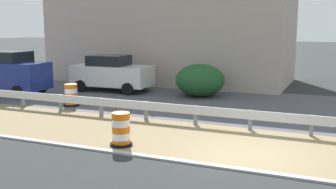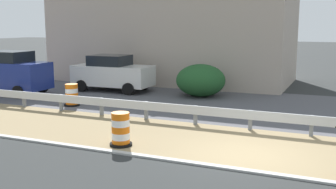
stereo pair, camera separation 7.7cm
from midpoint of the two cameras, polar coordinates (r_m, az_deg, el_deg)
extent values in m
plane|color=#2B2D2D|center=(11.88, 10.91, -8.28)|extent=(160.00, 160.00, 0.00)
cube|color=#8E7A56|center=(12.72, 11.79, -7.08)|extent=(4.19, 120.00, 0.01)
cube|color=#4C4C51|center=(18.66, 15.60, -1.85)|extent=(8.19, 120.00, 0.00)
cube|color=#ADADA8|center=(10.68, 9.39, -10.30)|extent=(0.20, 120.00, 0.11)
cube|color=silver|center=(14.68, 7.31, -2.48)|extent=(0.08, 56.60, 0.32)
cube|color=slate|center=(14.30, 19.18, -4.10)|extent=(0.12, 0.12, 0.70)
cube|color=slate|center=(14.56, 11.22, -3.50)|extent=(0.12, 0.12, 0.70)
cube|color=slate|center=(15.09, 3.69, -2.86)|extent=(0.12, 0.12, 0.70)
cube|color=slate|center=(15.86, -3.21, -2.23)|extent=(0.12, 0.12, 0.70)
cube|color=slate|center=(16.84, -9.39, -1.64)|extent=(0.12, 0.12, 0.70)
cube|color=slate|center=(18.00, -14.83, -1.11)|extent=(0.12, 0.12, 0.70)
cube|color=slate|center=(19.29, -19.57, -0.63)|extent=(0.12, 0.12, 0.70)
cylinder|color=orange|center=(12.61, -6.69, -6.62)|extent=(0.55, 0.55, 0.20)
cylinder|color=white|center=(12.55, -6.70, -5.72)|extent=(0.55, 0.55, 0.20)
cylinder|color=orange|center=(12.50, -6.72, -4.81)|extent=(0.55, 0.55, 0.20)
cylinder|color=white|center=(12.45, -6.74, -3.90)|extent=(0.55, 0.55, 0.20)
cylinder|color=orange|center=(12.40, -6.76, -2.98)|extent=(0.55, 0.55, 0.20)
cylinder|color=black|center=(12.62, -6.68, -6.89)|extent=(0.68, 0.68, 0.08)
cylinder|color=orange|center=(19.03, -13.38, -1.24)|extent=(0.57, 0.57, 0.20)
cylinder|color=white|center=(18.99, -13.41, -0.65)|extent=(0.57, 0.57, 0.20)
cylinder|color=orange|center=(18.96, -13.43, -0.06)|extent=(0.57, 0.57, 0.20)
cylinder|color=white|center=(18.92, -13.45, 0.53)|extent=(0.57, 0.57, 0.20)
cylinder|color=orange|center=(18.89, -13.48, 1.12)|extent=(0.57, 0.57, 0.20)
cylinder|color=black|center=(19.04, -13.37, -1.42)|extent=(0.71, 0.71, 0.08)
cube|color=navy|center=(23.26, -21.75, 2.56)|extent=(1.92, 4.75, 1.37)
cube|color=black|center=(23.04, -21.56, 4.93)|extent=(1.68, 2.20, 0.56)
cylinder|color=black|center=(21.64, -20.29, 0.32)|extent=(0.24, 0.65, 0.64)
cylinder|color=black|center=(23.00, -17.28, 1.01)|extent=(0.24, 0.65, 0.64)
cube|color=silver|center=(22.79, -7.87, 2.66)|extent=(2.00, 4.39, 1.09)
cube|color=black|center=(22.79, -8.30, 4.74)|extent=(1.75, 2.04, 0.56)
cylinder|color=black|center=(23.03, -3.57, 1.45)|extent=(0.24, 0.65, 0.64)
cylinder|color=black|center=(21.36, -5.73, 0.76)|extent=(0.24, 0.65, 0.64)
cylinder|color=black|center=(24.39, -9.68, 1.79)|extent=(0.24, 0.65, 0.64)
cylinder|color=black|center=(22.81, -12.14, 1.17)|extent=(0.24, 0.65, 0.64)
cube|color=#AD9E8E|center=(26.95, 0.37, 8.54)|extent=(6.72, 15.01, 6.14)
cylinder|color=brown|center=(25.24, -4.47, 9.91)|extent=(0.24, 0.24, 7.44)
ellipsoid|color=#1E4C23|center=(20.93, 4.36, 1.99)|extent=(2.51, 2.51, 1.64)
camera|label=1|loc=(0.04, -90.15, -0.03)|focal=43.85mm
camera|label=2|loc=(0.04, 89.85, 0.03)|focal=43.85mm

